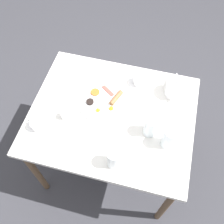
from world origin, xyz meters
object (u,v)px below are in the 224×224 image
object	(u,v)px
water_glass_short	(151,126)
teacup_with_saucer_left	(38,125)
knife_by_plate	(84,146)
spoon_for_tea	(144,161)
water_glass_tall	(169,138)
creamer_jug	(65,114)
wine_glass_spare	(114,158)
breakfast_plate	(104,101)
teacup_with_saucer_right	(140,81)
fork_by_plate	(82,71)
fork_spare	(59,93)
teapot_near	(176,88)

from	to	relation	value
water_glass_short	teacup_with_saucer_left	bearing A→B (deg)	101.71
knife_by_plate	spoon_for_tea	size ratio (longest dim) A/B	1.60
teacup_with_saucer_left	water_glass_tall	distance (m)	0.76
water_glass_short	creamer_jug	xyz separation A→B (m)	(-0.02, 0.51, -0.04)
water_glass_short	wine_glass_spare	xyz separation A→B (m)	(-0.24, 0.15, -0.00)
breakfast_plate	creamer_jug	size ratio (longest dim) A/B	4.10
teacup_with_saucer_left	water_glass_tall	bearing A→B (deg)	-83.70
breakfast_plate	knife_by_plate	distance (m)	0.32
teacup_with_saucer_right	wine_glass_spare	distance (m)	0.58
water_glass_tall	fork_by_plate	size ratio (longest dim) A/B	0.82
creamer_jug	fork_spare	bearing A→B (deg)	33.63
wine_glass_spare	fork_spare	world-z (taller)	wine_glass_spare
teacup_with_saucer_left	teapot_near	bearing A→B (deg)	-58.64
teacup_with_saucer_left	water_glass_short	distance (m)	0.66
teacup_with_saucer_left	knife_by_plate	xyz separation A→B (m)	(-0.05, -0.29, -0.03)
teacup_with_saucer_right	spoon_for_tea	size ratio (longest dim) A/B	1.21
breakfast_plate	spoon_for_tea	size ratio (longest dim) A/B	2.45
teacup_with_saucer_left	water_glass_tall	size ratio (longest dim) A/B	1.03
breakfast_plate	wine_glass_spare	xyz separation A→B (m)	(-0.38, -0.16, 0.06)
fork_spare	teacup_with_saucer_right	bearing A→B (deg)	-67.22
teapot_near	knife_by_plate	bearing A→B (deg)	-48.38
teacup_with_saucer_right	knife_by_plate	bearing A→B (deg)	156.81
water_glass_tall	spoon_for_tea	bearing A→B (deg)	142.52
spoon_for_tea	water_glass_short	bearing A→B (deg)	1.77
teacup_with_saucer_left	wine_glass_spare	world-z (taller)	wine_glass_spare
fork_by_plate	creamer_jug	bearing A→B (deg)	-177.51
wine_glass_spare	knife_by_plate	xyz separation A→B (m)	(0.06, 0.19, -0.07)
fork_by_plate	spoon_for_tea	world-z (taller)	same
knife_by_plate	creamer_jug	bearing A→B (deg)	46.66
breakfast_plate	teacup_with_saucer_right	xyz separation A→B (m)	(0.20, -0.19, 0.02)
teapot_near	water_glass_tall	world-z (taller)	water_glass_tall
water_glass_short	spoon_for_tea	distance (m)	0.20
fork_spare	creamer_jug	bearing A→B (deg)	-146.37
water_glass_short	fork_spare	distance (m)	0.64
breakfast_plate	fork_spare	world-z (taller)	breakfast_plate
teacup_with_saucer_left	knife_by_plate	size ratio (longest dim) A/B	0.75
teapot_near	creamer_jug	world-z (taller)	teapot_near
teacup_with_saucer_left	fork_spare	bearing A→B (deg)	-5.08
breakfast_plate	fork_by_plate	bearing A→B (deg)	46.26
breakfast_plate	water_glass_short	bearing A→B (deg)	-113.71
knife_by_plate	spoon_for_tea	bearing A→B (deg)	-91.19
teacup_with_saucer_right	water_glass_tall	xyz separation A→B (m)	(-0.39, -0.24, 0.05)
wine_glass_spare	knife_by_plate	world-z (taller)	wine_glass_spare
knife_by_plate	fork_spare	size ratio (longest dim) A/B	1.34
teapot_near	teacup_with_saucer_right	distance (m)	0.23
water_glass_tall	knife_by_plate	xyz separation A→B (m)	(-0.13, 0.46, -0.07)
breakfast_plate	fork_by_plate	distance (m)	0.29
breakfast_plate	teapot_near	xyz separation A→B (m)	(0.18, -0.42, 0.05)
water_glass_tall	teapot_near	bearing A→B (deg)	1.19
fork_by_plate	spoon_for_tea	xyz separation A→B (m)	(-0.53, -0.54, 0.00)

